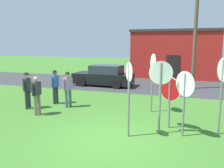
{
  "coord_description": "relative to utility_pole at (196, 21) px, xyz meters",
  "views": [
    {
      "loc": [
        2.51,
        -6.9,
        3.11
      ],
      "look_at": [
        -0.76,
        2.89,
        1.3
      ],
      "focal_mm": 37.73,
      "sensor_mm": 36.0,
      "label": 1
    }
  ],
  "objects": [
    {
      "name": "ground_plane",
      "position": [
        -2.7,
        -9.96,
        -4.5
      ],
      "size": [
        80.0,
        80.0,
        0.0
      ],
      "primitive_type": "plane",
      "color": "#3D7528"
    },
    {
      "name": "street_asphalt",
      "position": [
        -2.7,
        0.2,
        -4.5
      ],
      "size": [
        60.0,
        6.4,
        0.01
      ],
      "primitive_type": "cube",
      "color": "#38383A",
      "rests_on": "ground"
    },
    {
      "name": "building_background",
      "position": [
        -1.59,
        5.56,
        -2.36
      ],
      "size": [
        7.64,
        4.31,
        4.26
      ],
      "color": "#B2231E",
      "rests_on": "ground"
    },
    {
      "name": "utility_pole",
      "position": [
        0.0,
        0.0,
        0.0
      ],
      "size": [
        1.8,
        0.24,
        8.63
      ],
      "color": "brown",
      "rests_on": "ground"
    },
    {
      "name": "parked_car_on_street",
      "position": [
        -6.17,
        -0.82,
        -3.81
      ],
      "size": [
        4.35,
        2.11,
        1.51
      ],
      "color": "black",
      "rests_on": "ground"
    },
    {
      "name": "stop_sign_rear_right",
      "position": [
        -0.85,
        -8.32,
        -3.2
      ],
      "size": [
        0.8,
        0.46,
        1.92
      ],
      "color": "slate",
      "rests_on": "ground"
    },
    {
      "name": "stop_sign_far_back",
      "position": [
        -2.06,
        -9.56,
        -2.85
      ],
      "size": [
        0.35,
        0.53,
        2.5
      ],
      "color": "slate",
      "rests_on": "ground"
    },
    {
      "name": "stop_sign_leaning_left",
      "position": [
        -1.12,
        -8.96,
        -2.77
      ],
      "size": [
        0.78,
        0.14,
        2.52
      ],
      "color": "slate",
      "rests_on": "ground"
    },
    {
      "name": "stop_sign_tallest",
      "position": [
        -1.77,
        -6.42,
        -2.66
      ],
      "size": [
        0.4,
        0.79,
        2.64
      ],
      "color": "slate",
      "rests_on": "ground"
    },
    {
      "name": "stop_sign_center_cluster",
      "position": [
        0.85,
        -8.36,
        -2.69
      ],
      "size": [
        0.29,
        0.75,
        2.63
      ],
      "color": "slate",
      "rests_on": "ground"
    },
    {
      "name": "stop_sign_leaning_right",
      "position": [
        -0.33,
        -8.95,
        -2.98
      ],
      "size": [
        0.6,
        0.6,
        2.21
      ],
      "color": "slate",
      "rests_on": "ground"
    },
    {
      "name": "person_near_signs",
      "position": [
        -7.48,
        -7.77,
        -3.52
      ],
      "size": [
        0.31,
        0.57,
        1.74
      ],
      "color": "#2D2D33",
      "rests_on": "ground"
    },
    {
      "name": "person_in_dark_shirt",
      "position": [
        -6.47,
        -8.46,
        -3.52
      ],
      "size": [
        0.38,
        0.57,
        1.69
      ],
      "color": "#7A6B56",
      "rests_on": "ground"
    },
    {
      "name": "person_in_blue",
      "position": [
        -5.77,
        -6.92,
        -3.52
      ],
      "size": [
        0.35,
        0.53,
        1.74
      ],
      "color": "#4C5670",
      "rests_on": "ground"
    },
    {
      "name": "person_holding_notes",
      "position": [
        -6.73,
        -6.52,
        -3.52
      ],
      "size": [
        0.31,
        0.57,
        1.74
      ],
      "color": "#2D2D33",
      "rests_on": "ground"
    }
  ]
}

